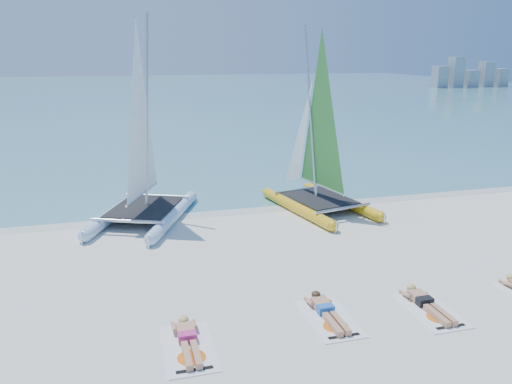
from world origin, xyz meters
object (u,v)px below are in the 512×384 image
catamaran_blue (142,159)px  sunbather_a (188,338)px  towel_a (189,348)px  sunbather_c (426,302)px  towel_c (430,310)px  sunbather_b (326,310)px  towel_b (329,319)px  catamaran_yellow (314,150)px

catamaran_blue → sunbather_a: bearing=-64.4°
catamaran_blue → towel_a: 8.78m
sunbather_a → sunbather_c: (5.54, 0.06, 0.00)m
catamaran_blue → sunbather_c: catamaran_blue is taller
sunbather_a → towel_c: bearing=-1.4°
sunbather_b → towel_c: size_ratio=0.93×
towel_c → sunbather_c: size_ratio=1.07×
catamaran_blue → sunbather_a: 8.57m
towel_b → sunbather_c: bearing=-1.7°
towel_b → sunbather_b: 0.22m
catamaran_blue → sunbather_c: size_ratio=4.22×
towel_a → sunbather_b: sunbather_b is taller
sunbather_a → sunbather_b: 3.18m
towel_b → towel_c: bearing=-6.3°
sunbather_b → sunbather_c: bearing=-6.3°
sunbather_c → sunbather_b: bearing=173.7°
catamaran_blue → towel_c: 10.54m
catamaran_blue → towel_b: size_ratio=3.94×
towel_a → sunbather_b: 3.21m
catamaran_blue → catamaran_yellow: size_ratio=1.06×
towel_b → sunbather_b: bearing=90.0°
catamaran_yellow → sunbather_a: catamaran_yellow is taller
sunbather_b → towel_c: (2.38, -0.46, -0.11)m
sunbather_a → sunbather_c: bearing=0.6°
catamaran_yellow → sunbather_c: bearing=-104.6°
towel_a → sunbather_c: size_ratio=1.07×
towel_c → sunbather_c: sunbather_c is taller
sunbather_a → sunbather_b: bearing=5.8°
catamaran_yellow → towel_a: 10.50m
catamaran_yellow → sunbather_c: size_ratio=3.99×
sunbather_c → towel_c: bearing=-90.0°
sunbather_a → towel_c: sunbather_a is taller
catamaran_yellow → sunbather_c: 8.41m
towel_a → towel_c: (5.54, 0.06, 0.00)m
towel_c → sunbather_c: (-0.00, 0.19, 0.11)m
towel_b → sunbather_b: sunbather_b is taller
sunbather_b → sunbather_c: (2.38, -0.26, 0.00)m
towel_a → towel_c: size_ratio=1.00×
towel_c → towel_b: bearing=173.7°
sunbather_b → towel_c: bearing=-10.9°
catamaran_blue → towel_b: 9.17m
sunbather_a → towel_a: bearing=-90.0°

